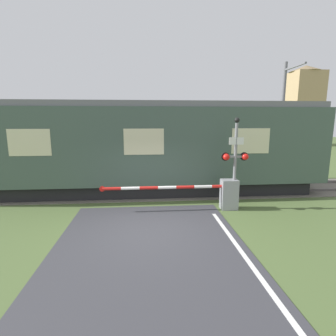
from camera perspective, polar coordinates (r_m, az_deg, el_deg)
name	(u,v)px	position (r m, az deg, el deg)	size (l,w,h in m)	color
ground_plane	(149,228)	(8.22, -4.06, -12.97)	(80.00, 80.00, 0.00)	#4C6033
track_bed	(148,191)	(12.21, -4.39, -4.95)	(36.00, 3.20, 0.13)	#666056
train	(144,147)	(11.83, -5.20, 4.54)	(15.58, 3.08, 4.01)	black
crossing_barrier	(219,193)	(9.84, 11.09, -5.40)	(4.99, 0.44, 1.11)	gray
signal_post	(235,158)	(9.74, 14.45, 2.08)	(1.00, 0.26, 3.34)	gray
catenary_pole	(282,120)	(15.66, 23.54, 9.63)	(0.20, 1.90, 6.24)	slate
distant_building	(303,106)	(38.59, 27.26, 11.99)	(4.05, 4.05, 9.96)	tan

